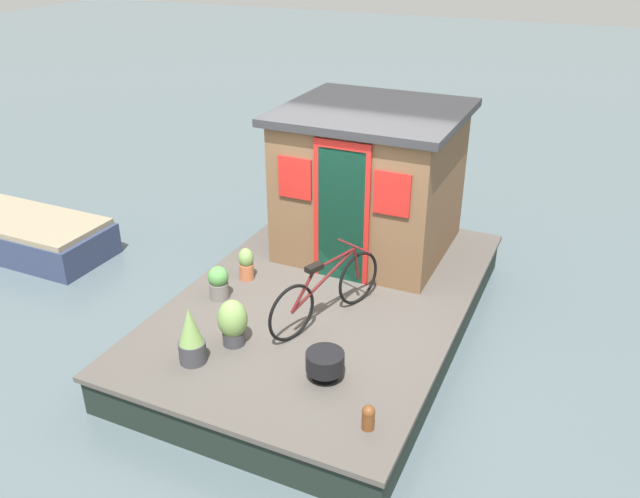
{
  "coord_description": "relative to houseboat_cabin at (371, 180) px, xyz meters",
  "views": [
    {
      "loc": [
        -6.16,
        -2.73,
        4.5
      ],
      "look_at": [
        -0.2,
        0.0,
        1.19
      ],
      "focal_mm": 36.2,
      "sensor_mm": 36.0,
      "label": 1
    }
  ],
  "objects": [
    {
      "name": "ground_plane",
      "position": [
        -1.42,
        0.0,
        -1.47
      ],
      "size": [
        60.0,
        60.0,
        0.0
      ],
      "primitive_type": "plane",
      "color": "#4C5B60"
    },
    {
      "name": "houseboat_deck",
      "position": [
        -1.42,
        0.0,
        -1.22
      ],
      "size": [
        5.05,
        3.27,
        0.49
      ],
      "color": "#4C4742",
      "rests_on": "ground_plane"
    },
    {
      "name": "houseboat_cabin",
      "position": [
        0.0,
        0.0,
        0.0
      ],
      "size": [
        2.17,
        2.27,
        1.94
      ],
      "color": "brown",
      "rests_on": "houseboat_deck"
    },
    {
      "name": "bicycle",
      "position": [
        -1.94,
        -0.23,
        -0.61
      ],
      "size": [
        1.62,
        0.71,
        0.79
      ],
      "color": "black",
      "rests_on": "houseboat_deck"
    },
    {
      "name": "potted_plant_geranium",
      "position": [
        -2.04,
        1.13,
        -0.77
      ],
      "size": [
        0.25,
        0.25,
        0.42
      ],
      "color": "slate",
      "rests_on": "houseboat_deck"
    },
    {
      "name": "potted_plant_lavender",
      "position": [
        -3.22,
        0.7,
        -0.68
      ],
      "size": [
        0.28,
        0.28,
        0.63
      ],
      "color": "#38383D",
      "rests_on": "houseboat_deck"
    },
    {
      "name": "potted_plant_thyme",
      "position": [
        -1.5,
        1.07,
        -0.77
      ],
      "size": [
        0.19,
        0.19,
        0.42
      ],
      "color": "#B2603D",
      "rests_on": "houseboat_deck"
    },
    {
      "name": "potted_plant_ivy",
      "position": [
        -2.78,
        0.48,
        -0.71
      ],
      "size": [
        0.32,
        0.32,
        0.53
      ],
      "color": "#38383D",
      "rests_on": "houseboat_deck"
    },
    {
      "name": "charcoal_grill",
      "position": [
        -2.92,
        -0.65,
        -0.78
      ],
      "size": [
        0.38,
        0.38,
        0.3
      ],
      "color": "black",
      "rests_on": "houseboat_deck"
    },
    {
      "name": "mooring_bollard",
      "position": [
        -3.4,
        -1.29,
        -0.85
      ],
      "size": [
        0.12,
        0.12,
        0.25
      ],
      "color": "brown",
      "rests_on": "houseboat_deck"
    },
    {
      "name": "dinghy_boat",
      "position": [
        -1.39,
        5.33,
        -1.19
      ],
      "size": [
        1.17,
        3.26,
        0.56
      ],
      "color": "#2D3856",
      "rests_on": "ground_plane"
    }
  ]
}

